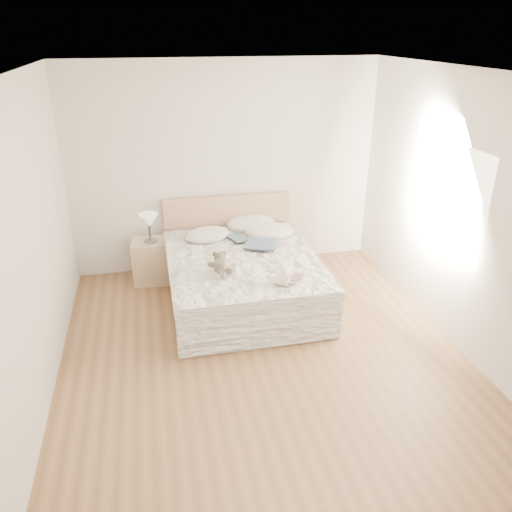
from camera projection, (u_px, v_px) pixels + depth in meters
name	position (u px, v px, depth m)	size (l,w,h in m)	color
floor	(264.00, 355.00, 5.05)	(4.00, 4.50, 0.00)	brown
ceiling	(266.00, 72.00, 3.92)	(4.00, 4.50, 0.00)	white
wall_back	(225.00, 168.00, 6.48)	(4.00, 0.02, 2.70)	silver
wall_front	(367.00, 396.00, 2.49)	(4.00, 0.02, 2.70)	silver
wall_left	(28.00, 251.00, 4.10)	(0.02, 4.50, 2.70)	silver
wall_right	(464.00, 215.00, 4.87)	(0.02, 4.50, 2.70)	silver
window	(447.00, 196.00, 5.09)	(0.02, 1.30, 1.10)	white
bed	(242.00, 276.00, 5.98)	(1.72, 2.14, 1.00)	tan
nightstand	(151.00, 261.00, 6.43)	(0.45, 0.40, 0.56)	tan
table_lamp	(149.00, 222.00, 6.17)	(0.28, 0.28, 0.37)	#4F4945
pillow_left	(207.00, 235.00, 6.28)	(0.58, 0.41, 0.17)	silver
pillow_middle	(251.00, 223.00, 6.65)	(0.65, 0.46, 0.20)	white
pillow_right	(269.00, 231.00, 6.39)	(0.62, 0.43, 0.19)	white
blouse	(262.00, 241.00, 6.13)	(0.58, 0.62, 0.02)	#354A5F
photo_book	(197.00, 237.00, 6.25)	(0.32, 0.22, 0.02)	white
childrens_book	(290.00, 279.00, 5.21)	(0.33, 0.22, 0.02)	beige
teddy_bear	(222.00, 270.00, 5.35)	(0.22, 0.32, 0.17)	brown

